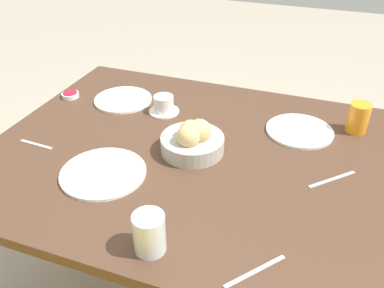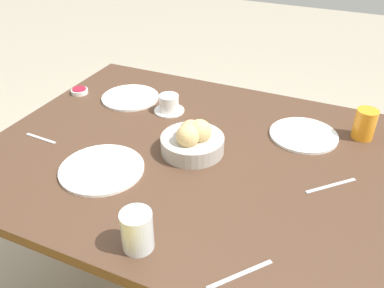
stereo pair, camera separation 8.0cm
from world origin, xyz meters
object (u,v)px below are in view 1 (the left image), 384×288
Objects in this scene: jam_bowl_berry at (70,95)px; bread_basket at (192,140)px; plate_far_center at (103,173)px; water_tumbler at (149,233)px; plate_near_right at (123,100)px; spoon_coffee at (36,144)px; fork_silver at (255,271)px; juice_glass at (358,118)px; plate_near_left at (300,131)px; coffee_cup at (164,105)px; knife_silver at (332,178)px.

bread_basket is at bearing 161.51° from jam_bowl_berry.
plate_far_center is 2.47× the size of water_tumbler.
plate_near_right is 0.41m from spoon_coffee.
jam_bowl_berry reaches higher than fork_silver.
jam_bowl_berry is (0.22, 0.05, 0.01)m from plate_near_right.
plate_far_center is 0.56m from fork_silver.
bread_basket is 0.30m from plate_far_center.
juice_glass is at bearing -121.08° from water_tumbler.
bread_basket reaches higher than water_tumbler.
jam_bowl_berry reaches higher than plate_near_left.
plate_near_left is 0.94m from jam_bowl_berry.
plate_near_left is 0.52m from coffee_cup.
jam_bowl_berry is at bearing -33.90° from fork_silver.
fork_silver is 0.45m from knife_silver.
knife_silver is at bearing -178.77° from bread_basket.
bread_basket is 0.52m from fork_silver.
juice_glass is at bearing -143.40° from plate_far_center.
plate_far_center reaches higher than knife_silver.
plate_near_left is 0.21m from juice_glass.
plate_near_right is 2.18× the size of water_tumbler.
juice_glass is 0.76× the size of fork_silver.
juice_glass reaches higher than spoon_coffee.
juice_glass is 1.13m from spoon_coffee.
jam_bowl_berry is at bearing 6.21° from juice_glass.
water_tumbler is at bearing 110.60° from coffee_cup.
plate_far_center reaches higher than fork_silver.
jam_bowl_berry is at bearing -10.45° from knife_silver.
water_tumbler is 0.60m from knife_silver.
plate_near_right is 2.18× the size of juice_glass.
plate_far_center is at bearing -40.29° from water_tumbler.
coffee_cup is 0.42m from jam_bowl_berry.
coffee_cup is (0.71, 0.11, -0.02)m from juice_glass.
juice_glass is 0.89m from water_tumbler.
water_tumbler is at bearing 122.84° from plate_near_right.
knife_silver is (-0.65, 0.21, -0.03)m from coffee_cup.
plate_near_left is 1.02× the size of plate_near_right.
plate_near_right is 3.35× the size of jam_bowl_berry.
plate_near_left reaches higher than knife_silver.
knife_silver is at bearing 161.97° from coffee_cup.
plate_far_center is at bearing 18.17° from knife_silver.
jam_bowl_berry reaches higher than plate_far_center.
coffee_cup is at bearing -178.05° from jam_bowl_berry.
jam_bowl_berry is at bearing -74.40° from spoon_coffee.
knife_silver is at bearing -161.83° from plate_far_center.
coffee_cup reaches higher than plate_far_center.
jam_bowl_berry is at bearing 2.74° from plate_near_left.
plate_far_center is 2.02× the size of knife_silver.
water_tumbler is 0.82× the size of spoon_coffee.
plate_far_center is 0.70m from knife_silver.
knife_silver is (0.06, 0.32, -0.05)m from juice_glass.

